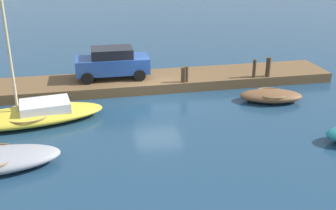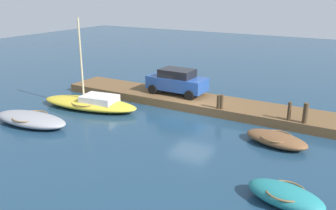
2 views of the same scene
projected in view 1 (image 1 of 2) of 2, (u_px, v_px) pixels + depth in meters
ground_plane at (158, 96)px, 21.37m from camera, size 84.00×84.00×0.00m
dock_platform at (152, 81)px, 22.83m from camera, size 20.59×2.96×0.54m
sailboat_yellow at (30, 115)px, 18.11m from camera, size 6.94×3.14×5.71m
rowboat_brown at (271, 96)px, 20.58m from camera, size 3.40×2.17×0.60m
mooring_post_west at (268, 67)px, 22.61m from camera, size 0.27×0.27×1.09m
mooring_post_mid_west at (254, 68)px, 22.47m from camera, size 0.19×0.19×1.02m
mooring_post_mid_east at (187, 74)px, 21.77m from camera, size 0.20×0.20×0.86m
mooring_post_east at (184, 75)px, 21.75m from camera, size 0.28×0.28×0.83m
parked_car at (112, 62)px, 22.26m from camera, size 4.00×2.00×1.70m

